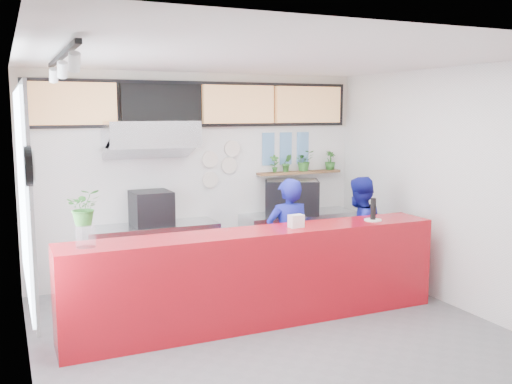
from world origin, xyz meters
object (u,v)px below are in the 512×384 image
object	(u,v)px
pepper_mill	(373,209)
staff_center	(288,240)
espresso_machine	(291,197)
panini_oven	(151,208)
staff_right	(358,233)
service_counter	(259,277)

from	to	relation	value
pepper_mill	staff_center	bearing A→B (deg)	145.69
staff_center	espresso_machine	bearing A→B (deg)	-113.47
espresso_machine	staff_center	distance (m)	1.47
staff_center	panini_oven	bearing A→B (deg)	-34.47
espresso_machine	staff_center	bearing A→B (deg)	-94.64
panini_oven	staff_right	bearing A→B (deg)	-26.52
pepper_mill	staff_right	bearing A→B (deg)	69.57
service_counter	staff_center	xyz separation A→B (m)	(0.67, 0.56, 0.25)
panini_oven	staff_center	bearing A→B (deg)	-42.39
service_counter	espresso_machine	bearing A→B (deg)	52.90
espresso_machine	staff_center	xyz separation A→B (m)	(-0.69, -1.24, -0.35)
service_counter	panini_oven	size ratio (longest dim) A/B	8.66
pepper_mill	panini_oven	bearing A→B (deg)	141.90
espresso_machine	service_counter	bearing A→B (deg)	-102.54
espresso_machine	staff_right	xyz separation A→B (m)	(0.43, -1.17, -0.37)
espresso_machine	staff_right	bearing A→B (deg)	-45.26
service_counter	staff_right	size ratio (longest dim) A/B	2.87
staff_right	pepper_mill	xyz separation A→B (m)	(-0.25, -0.67, 0.47)
staff_center	pepper_mill	world-z (taller)	staff_center
staff_right	pepper_mill	distance (m)	0.85
service_counter	espresso_machine	distance (m)	2.34
service_counter	staff_right	bearing A→B (deg)	19.24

